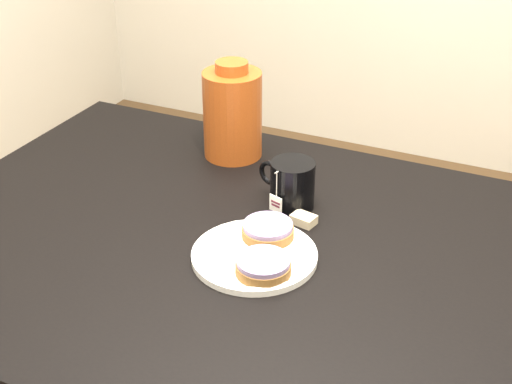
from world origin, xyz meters
TOP-DOWN VIEW (x-y plane):
  - table at (0.00, 0.00)m, footprint 1.40×0.90m
  - plate at (-0.02, -0.03)m, footprint 0.22×0.22m
  - bagel_back at (-0.02, 0.03)m, footprint 0.13×0.13m
  - bagel_front at (0.01, -0.08)m, footprint 0.13×0.13m
  - mug at (-0.04, 0.16)m, footprint 0.14×0.11m
  - teabag_pouch at (0.01, 0.11)m, footprint 0.05×0.04m
  - bagel_package at (-0.24, 0.32)m, footprint 0.14×0.14m

SIDE VIEW (x-z plane):
  - table at x=0.00m, z-range 0.29..1.04m
  - plate at x=-0.02m, z-range 0.75..0.77m
  - teabag_pouch at x=0.01m, z-range 0.75..0.77m
  - bagel_back at x=-0.02m, z-range 0.76..0.79m
  - bagel_front at x=0.01m, z-range 0.76..0.79m
  - mug at x=-0.04m, z-range 0.75..0.85m
  - bagel_package at x=-0.24m, z-range 0.74..0.96m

